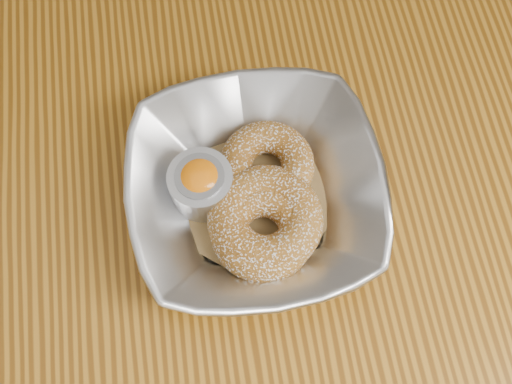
{
  "coord_description": "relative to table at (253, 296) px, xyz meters",
  "views": [
    {
      "loc": [
        -0.02,
        -0.14,
        1.3
      ],
      "look_at": [
        0.01,
        0.07,
        0.78
      ],
      "focal_mm": 42.0,
      "sensor_mm": 36.0,
      "label": 1
    }
  ],
  "objects": [
    {
      "name": "parchment",
      "position": [
        0.01,
        0.07,
        0.11
      ],
      "size": [
        0.2,
        0.2,
        0.0
      ],
      "primitive_type": "cube",
      "rotation": [
        0.0,
        0.0,
        0.91
      ],
      "color": "olive",
      "rests_on": "table"
    },
    {
      "name": "donut_back",
      "position": [
        0.03,
        0.1,
        0.13
      ],
      "size": [
        0.1,
        0.1,
        0.03
      ],
      "primitive_type": "torus",
      "rotation": [
        0.0,
        0.0,
        0.07
      ],
      "color": "#8D5519",
      "rests_on": "parchment"
    },
    {
      "name": "table",
      "position": [
        0.0,
        0.0,
        0.0
      ],
      "size": [
        1.2,
        0.8,
        0.75
      ],
      "color": "#895514",
      "rests_on": "ground_plane"
    },
    {
      "name": "donut_front",
      "position": [
        0.02,
        0.04,
        0.13
      ],
      "size": [
        0.14,
        0.14,
        0.04
      ],
      "primitive_type": "torus",
      "rotation": [
        0.0,
        0.0,
        0.39
      ],
      "color": "#8D5519",
      "rests_on": "parchment"
    },
    {
      "name": "serving_bowl",
      "position": [
        0.01,
        0.07,
        0.13
      ],
      "size": [
        0.24,
        0.24,
        0.06
      ],
      "primitive_type": "imported",
      "color": "#BABCC1",
      "rests_on": "table"
    },
    {
      "name": "ground_plane",
      "position": [
        0.0,
        0.0,
        -0.65
      ],
      "size": [
        4.0,
        4.0,
        0.0
      ],
      "primitive_type": "plane",
      "color": "#565659",
      "rests_on": "ground"
    },
    {
      "name": "donut_extra",
      "position": [
        0.01,
        0.03,
        0.13
      ],
      "size": [
        0.1,
        0.1,
        0.03
      ],
      "primitive_type": "torus",
      "rotation": [
        0.0,
        0.0,
        -0.02
      ],
      "color": "#8D5519",
      "rests_on": "parchment"
    },
    {
      "name": "ramekin",
      "position": [
        -0.04,
        0.08,
        0.13
      ],
      "size": [
        0.06,
        0.06,
        0.05
      ],
      "color": "#BABCC1",
      "rests_on": "table"
    }
  ]
}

